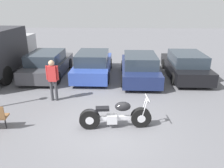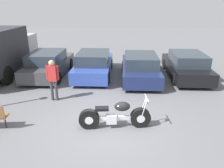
{
  "view_description": "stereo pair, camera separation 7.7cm",
  "coord_description": "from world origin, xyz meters",
  "px_view_note": "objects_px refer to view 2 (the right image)",
  "views": [
    {
      "loc": [
        0.41,
        -6.37,
        3.95
      ],
      "look_at": [
        0.08,
        1.87,
        0.85
      ],
      "focal_mm": 35.0,
      "sensor_mm": 36.0,
      "label": 1
    },
    {
      "loc": [
        0.49,
        -6.37,
        3.95
      ],
      "look_at": [
        0.08,
        1.87,
        0.85
      ],
      "focal_mm": 35.0,
      "sensor_mm": 36.0,
      "label": 2
    }
  ],
  "objects_px": {
    "parked_car_dark_grey": "(49,64)",
    "parked_car_black": "(186,65)",
    "parked_car_navy": "(140,67)",
    "person_standing": "(53,77)",
    "motorcycle": "(114,116)",
    "parked_car_blue": "(94,64)"
  },
  "relations": [
    {
      "from": "parked_car_dark_grey",
      "to": "parked_car_black",
      "type": "distance_m",
      "value": 7.72
    },
    {
      "from": "parked_car_navy",
      "to": "person_standing",
      "type": "xyz_separation_m",
      "value": [
        -3.83,
        -2.98,
        0.4
      ]
    },
    {
      "from": "motorcycle",
      "to": "parked_car_black",
      "type": "bearing_deg",
      "value": 55.66
    },
    {
      "from": "parked_car_blue",
      "to": "person_standing",
      "type": "distance_m",
      "value": 3.67
    },
    {
      "from": "parked_car_dark_grey",
      "to": "parked_car_blue",
      "type": "height_order",
      "value": "same"
    },
    {
      "from": "parked_car_black",
      "to": "person_standing",
      "type": "xyz_separation_m",
      "value": [
        -6.4,
        -3.45,
        0.4
      ]
    },
    {
      "from": "parked_car_navy",
      "to": "person_standing",
      "type": "bearing_deg",
      "value": -142.15
    },
    {
      "from": "parked_car_blue",
      "to": "motorcycle",
      "type": "bearing_deg",
      "value": -75.87
    },
    {
      "from": "parked_car_navy",
      "to": "parked_car_black",
      "type": "distance_m",
      "value": 2.62
    },
    {
      "from": "parked_car_blue",
      "to": "person_standing",
      "type": "relative_size",
      "value": 2.56
    },
    {
      "from": "parked_car_blue",
      "to": "parked_car_navy",
      "type": "xyz_separation_m",
      "value": [
        2.57,
        -0.45,
        0.0
      ]
    },
    {
      "from": "motorcycle",
      "to": "person_standing",
      "type": "bearing_deg",
      "value": 142.06
    },
    {
      "from": "motorcycle",
      "to": "parked_car_navy",
      "type": "height_order",
      "value": "parked_car_navy"
    },
    {
      "from": "parked_car_blue",
      "to": "parked_car_dark_grey",
      "type": "bearing_deg",
      "value": -178.67
    },
    {
      "from": "motorcycle",
      "to": "person_standing",
      "type": "distance_m",
      "value": 3.4
    },
    {
      "from": "parked_car_dark_grey",
      "to": "person_standing",
      "type": "distance_m",
      "value": 3.64
    },
    {
      "from": "parked_car_blue",
      "to": "person_standing",
      "type": "xyz_separation_m",
      "value": [
        -1.26,
        -3.43,
        0.4
      ]
    },
    {
      "from": "parked_car_dark_grey",
      "to": "parked_car_navy",
      "type": "xyz_separation_m",
      "value": [
        5.14,
        -0.39,
        0.0
      ]
    },
    {
      "from": "parked_car_navy",
      "to": "parked_car_black",
      "type": "xyz_separation_m",
      "value": [
        2.57,
        0.48,
        0.0
      ]
    },
    {
      "from": "parked_car_dark_grey",
      "to": "parked_car_blue",
      "type": "xyz_separation_m",
      "value": [
        2.57,
        0.06,
        0.0
      ]
    },
    {
      "from": "motorcycle",
      "to": "parked_car_navy",
      "type": "bearing_deg",
      "value": 76.68
    },
    {
      "from": "parked_car_navy",
      "to": "person_standing",
      "type": "height_order",
      "value": "person_standing"
    }
  ]
}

